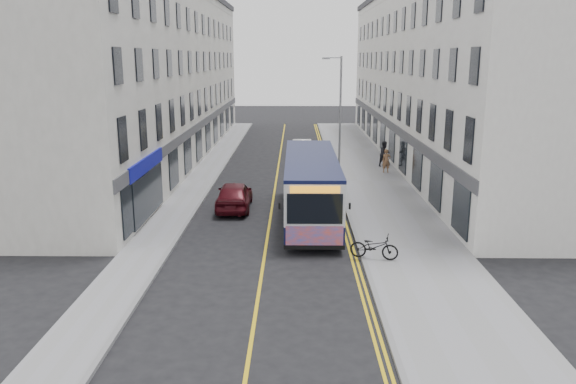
{
  "coord_description": "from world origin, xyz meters",
  "views": [
    {
      "loc": [
        1.25,
        -23.62,
        7.98
      ],
      "look_at": [
        0.91,
        2.7,
        1.6
      ],
      "focal_mm": 35.0,
      "sensor_mm": 36.0,
      "label": 1
    }
  ],
  "objects_px": {
    "streetlamp": "(339,112)",
    "car_white": "(302,149)",
    "pedestrian_near": "(386,161)",
    "car_maroon": "(234,195)",
    "city_bus": "(311,185)",
    "bicycle": "(374,247)",
    "pedestrian_far": "(385,154)"
  },
  "relations": [
    {
      "from": "bicycle",
      "to": "car_white",
      "type": "relative_size",
      "value": 0.45
    },
    {
      "from": "bicycle",
      "to": "pedestrian_far",
      "type": "bearing_deg",
      "value": 5.1
    },
    {
      "from": "pedestrian_near",
      "to": "car_white",
      "type": "relative_size",
      "value": 0.38
    },
    {
      "from": "pedestrian_near",
      "to": "car_maroon",
      "type": "height_order",
      "value": "pedestrian_near"
    },
    {
      "from": "bicycle",
      "to": "car_maroon",
      "type": "xyz_separation_m",
      "value": [
        -6.4,
        7.84,
        0.13
      ]
    },
    {
      "from": "pedestrian_near",
      "to": "car_white",
      "type": "distance_m",
      "value": 8.6
    },
    {
      "from": "city_bus",
      "to": "pedestrian_far",
      "type": "xyz_separation_m",
      "value": [
        5.75,
        13.41,
        -0.7
      ]
    },
    {
      "from": "pedestrian_near",
      "to": "pedestrian_far",
      "type": "distance_m",
      "value": 2.25
    },
    {
      "from": "city_bus",
      "to": "car_maroon",
      "type": "distance_m",
      "value": 4.56
    },
    {
      "from": "bicycle",
      "to": "car_maroon",
      "type": "height_order",
      "value": "car_maroon"
    },
    {
      "from": "bicycle",
      "to": "car_white",
      "type": "height_order",
      "value": "car_white"
    },
    {
      "from": "streetlamp",
      "to": "pedestrian_near",
      "type": "height_order",
      "value": "streetlamp"
    },
    {
      "from": "bicycle",
      "to": "city_bus",
      "type": "bearing_deg",
      "value": 36.59
    },
    {
      "from": "pedestrian_near",
      "to": "pedestrian_far",
      "type": "bearing_deg",
      "value": 81.67
    },
    {
      "from": "bicycle",
      "to": "pedestrian_near",
      "type": "distance_m",
      "value": 17.44
    },
    {
      "from": "pedestrian_far",
      "to": "car_maroon",
      "type": "xyz_separation_m",
      "value": [
        -9.8,
        -11.54,
        -0.29
      ]
    },
    {
      "from": "car_white",
      "to": "pedestrian_far",
      "type": "bearing_deg",
      "value": -34.6
    },
    {
      "from": "city_bus",
      "to": "pedestrian_near",
      "type": "xyz_separation_m",
      "value": [
        5.54,
        11.17,
        -0.81
      ]
    },
    {
      "from": "car_maroon",
      "to": "car_white",
      "type": "bearing_deg",
      "value": -104.4
    },
    {
      "from": "pedestrian_far",
      "to": "car_white",
      "type": "distance_m",
      "value": 7.29
    },
    {
      "from": "city_bus",
      "to": "car_maroon",
      "type": "relative_size",
      "value": 2.47
    },
    {
      "from": "pedestrian_far",
      "to": "car_white",
      "type": "xyz_separation_m",
      "value": [
        -6.0,
        4.13,
        -0.34
      ]
    },
    {
      "from": "streetlamp",
      "to": "car_white",
      "type": "xyz_separation_m",
      "value": [
        -2.37,
        7.07,
        -3.67
      ]
    },
    {
      "from": "streetlamp",
      "to": "bicycle",
      "type": "distance_m",
      "value": 16.87
    },
    {
      "from": "bicycle",
      "to": "pedestrian_far",
      "type": "relative_size",
      "value": 1.04
    },
    {
      "from": "pedestrian_near",
      "to": "car_maroon",
      "type": "distance_m",
      "value": 13.36
    },
    {
      "from": "streetlamp",
      "to": "car_white",
      "type": "distance_m",
      "value": 8.31
    },
    {
      "from": "city_bus",
      "to": "pedestrian_near",
      "type": "distance_m",
      "value": 12.5
    },
    {
      "from": "streetlamp",
      "to": "pedestrian_far",
      "type": "distance_m",
      "value": 5.73
    },
    {
      "from": "streetlamp",
      "to": "city_bus",
      "type": "distance_m",
      "value": 11.01
    },
    {
      "from": "streetlamp",
      "to": "car_white",
      "type": "height_order",
      "value": "streetlamp"
    },
    {
      "from": "pedestrian_near",
      "to": "pedestrian_far",
      "type": "xyz_separation_m",
      "value": [
        0.22,
        2.24,
        0.11
      ]
    }
  ]
}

